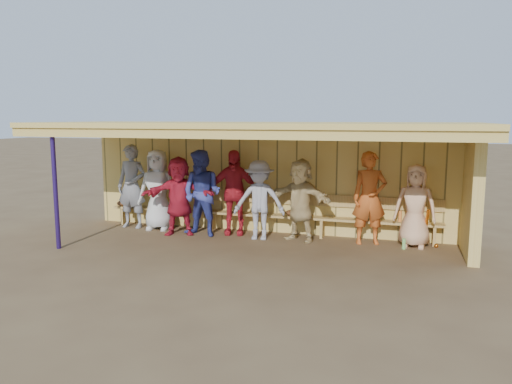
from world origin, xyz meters
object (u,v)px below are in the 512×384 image
player_extra (179,196)px  player_e (259,200)px  player_g (369,198)px  player_c (202,193)px  player_f (300,200)px  player_b (158,190)px  player_a (132,186)px  player_d (233,192)px  bench (266,210)px  player_h (415,206)px

player_extra → player_e: bearing=-14.8°
player_g → player_extra: bearing=170.4°
player_c → player_f: size_ratio=1.09×
player_b → player_e: player_b is taller
player_c → player_e: (1.28, 0.08, -0.10)m
player_a → player_d: bearing=0.4°
player_d → bench: size_ratio=0.25×
player_c → player_d: size_ratio=1.00×
player_a → bench: player_a is taller
player_e → player_a: bearing=168.4°
player_d → player_h: 3.86m
player_f → player_h: size_ratio=1.04×
player_b → bench: 2.57m
player_c → player_h: size_ratio=1.13×
player_c → player_f: 2.15m
player_b → player_d: (1.84, 0.06, 0.01)m
player_a → player_extra: bearing=-14.9°
player_a → player_g: player_a is taller
player_b → player_d: bearing=-5.9°
player_e → player_h: player_e is taller
player_e → player_f: bearing=2.8°
player_b → player_a: bearing=171.0°
player_d → player_f: bearing=-16.7°
bench → player_e: bearing=-88.0°
player_h → player_extra: 5.03m
player_c → player_e: size_ratio=1.12×
player_c → player_h: player_c is taller
player_b → player_f: size_ratio=1.07×
player_c → player_d: (0.60, 0.37, -0.00)m
player_d → player_e: 0.75m
player_d → player_c: bearing=-159.8°
player_f → player_g: bearing=27.4°
player_c → player_d: 0.70m
player_g → player_b: bearing=165.5°
player_a → player_f: bearing=-1.8°
player_b → bench: size_ratio=0.25×
player_h → player_extra: bearing=-170.6°
player_b → player_d: player_d is taller
player_e → player_c: bearing=176.5°
player_a → player_e: 3.23m
player_d → player_g: size_ratio=0.99×
player_b → player_g: size_ratio=0.98×
player_e → player_extra: 1.84m
player_h → bench: 3.23m
player_a → player_h: size_ratio=1.17×
bench → player_g: bearing=-7.6°
player_f → player_g: size_ratio=0.91×
bench → player_c: bearing=-151.9°
player_a → player_c: 1.96m
bench → player_b: bearing=-171.8°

